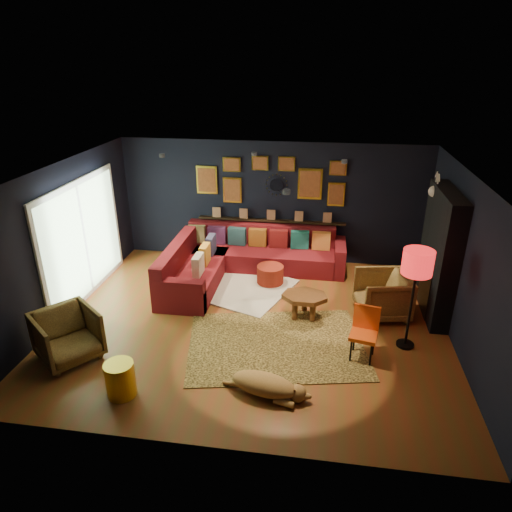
# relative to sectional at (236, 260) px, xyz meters

# --- Properties ---
(floor) EXTENTS (6.50, 6.50, 0.00)m
(floor) POSITION_rel_sectional_xyz_m (0.61, -1.81, -0.32)
(floor) COLOR brown
(floor) RESTS_ON ground
(room_walls) EXTENTS (6.50, 6.50, 6.50)m
(room_walls) POSITION_rel_sectional_xyz_m (0.61, -1.81, 1.27)
(room_walls) COLOR black
(room_walls) RESTS_ON ground
(sectional) EXTENTS (3.41, 2.69, 0.86)m
(sectional) POSITION_rel_sectional_xyz_m (0.00, 0.00, 0.00)
(sectional) COLOR maroon
(sectional) RESTS_ON ground
(ledge) EXTENTS (3.20, 0.12, 0.04)m
(ledge) POSITION_rel_sectional_xyz_m (0.61, 0.87, 0.60)
(ledge) COLOR black
(ledge) RESTS_ON room_walls
(gallery_wall) EXTENTS (3.15, 0.04, 1.02)m
(gallery_wall) POSITION_rel_sectional_xyz_m (0.60, 0.91, 1.48)
(gallery_wall) COLOR yellow
(gallery_wall) RESTS_ON room_walls
(sunburst_mirror) EXTENTS (0.47, 0.16, 0.47)m
(sunburst_mirror) POSITION_rel_sectional_xyz_m (0.71, 0.91, 1.38)
(sunburst_mirror) COLOR silver
(sunburst_mirror) RESTS_ON room_walls
(fireplace) EXTENTS (0.31, 1.60, 2.20)m
(fireplace) POSITION_rel_sectional_xyz_m (3.71, -0.91, 0.70)
(fireplace) COLOR black
(fireplace) RESTS_ON ground
(deer_head) EXTENTS (0.50, 0.28, 0.45)m
(deer_head) POSITION_rel_sectional_xyz_m (3.75, -0.41, 1.73)
(deer_head) COLOR white
(deer_head) RESTS_ON fireplace
(sliding_door) EXTENTS (0.06, 2.80, 2.20)m
(sliding_door) POSITION_rel_sectional_xyz_m (-2.60, -1.21, 0.78)
(sliding_door) COLOR white
(sliding_door) RESTS_ON ground
(ceiling_spots) EXTENTS (3.30, 2.50, 0.06)m
(ceiling_spots) POSITION_rel_sectional_xyz_m (0.61, -1.01, 2.24)
(ceiling_spots) COLOR black
(ceiling_spots) RESTS_ON room_walls
(shag_rug) EXTENTS (2.74, 2.37, 0.03)m
(shag_rug) POSITION_rel_sectional_xyz_m (-0.04, -0.51, -0.31)
(shag_rug) COLOR silver
(shag_rug) RESTS_ON ground
(leopard_rug) EXTENTS (3.07, 2.46, 0.02)m
(leopard_rug) POSITION_rel_sectional_xyz_m (1.10, -2.40, -0.31)
(leopard_rug) COLOR tan
(leopard_rug) RESTS_ON ground
(coffee_table) EXTENTS (0.82, 0.62, 0.41)m
(coffee_table) POSITION_rel_sectional_xyz_m (1.48, -1.48, 0.03)
(coffee_table) COLOR brown
(coffee_table) RESTS_ON shag_rug
(pouf) EXTENTS (0.53, 0.53, 0.35)m
(pouf) POSITION_rel_sectional_xyz_m (0.75, -0.31, -0.12)
(pouf) COLOR maroon
(pouf) RESTS_ON shag_rug
(armchair_left) EXTENTS (1.12, 1.13, 0.85)m
(armchair_left) POSITION_rel_sectional_xyz_m (-1.94, -3.18, 0.10)
(armchair_left) COLOR #C09146
(armchair_left) RESTS_ON ground
(armchair_right) EXTENTS (0.93, 0.97, 0.86)m
(armchair_right) POSITION_rel_sectional_xyz_m (2.82, -1.21, 0.11)
(armchair_right) COLOR #C09146
(armchair_right) RESTS_ON ground
(gold_stool) EXTENTS (0.39, 0.39, 0.49)m
(gold_stool) POSITION_rel_sectional_xyz_m (-0.84, -3.84, -0.08)
(gold_stool) COLOR yellow
(gold_stool) RESTS_ON ground
(orange_chair) EXTENTS (0.46, 0.46, 0.82)m
(orange_chair) POSITION_rel_sectional_xyz_m (2.42, -2.48, 0.16)
(orange_chair) COLOR black
(orange_chair) RESTS_ON ground
(floor_lamp) EXTENTS (0.45, 0.45, 1.63)m
(floor_lamp) POSITION_rel_sectional_xyz_m (3.11, -2.11, 1.05)
(floor_lamp) COLOR black
(floor_lamp) RESTS_ON ground
(dog) EXTENTS (1.35, 0.88, 0.39)m
(dog) POSITION_rel_sectional_xyz_m (1.06, -3.55, -0.11)
(dog) COLOR tan
(dog) RESTS_ON leopard_rug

